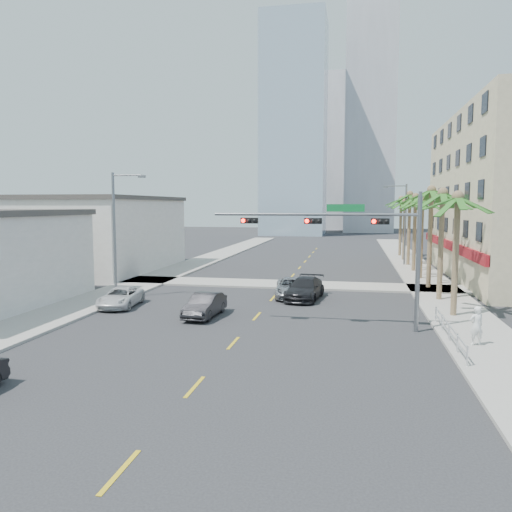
% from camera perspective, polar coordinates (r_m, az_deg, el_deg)
% --- Properties ---
extents(ground, '(260.00, 260.00, 0.00)m').
position_cam_1_polar(ground, '(20.98, -5.28, -12.80)').
color(ground, '#262628').
rests_on(ground, ground).
extents(sidewalk_right, '(4.00, 120.00, 0.15)m').
position_cam_1_polar(sidewalk_right, '(40.12, 20.11, -4.03)').
color(sidewalk_right, gray).
rests_on(sidewalk_right, ground).
extents(sidewalk_left, '(4.00, 120.00, 0.15)m').
position_cam_1_polar(sidewalk_left, '(43.38, -13.06, -3.10)').
color(sidewalk_left, gray).
rests_on(sidewalk_left, ground).
extents(sidewalk_cross, '(80.00, 4.00, 0.15)m').
position_cam_1_polar(sidewalk_cross, '(41.98, 3.24, -3.26)').
color(sidewalk_cross, gray).
rests_on(sidewalk_cross, ground).
extents(building_left_far, '(11.00, 18.00, 7.20)m').
position_cam_1_polar(building_left_far, '(53.46, -16.98, 2.25)').
color(building_left_far, beige).
rests_on(building_left_far, ground).
extents(tower_far_left, '(14.00, 14.00, 48.00)m').
position_cam_1_polar(tower_far_left, '(116.17, 4.40, 14.38)').
color(tower_far_left, '#99B2C6').
rests_on(tower_far_left, ground).
extents(tower_far_right, '(12.00, 12.00, 60.00)m').
position_cam_1_polar(tower_far_right, '(131.19, 12.92, 15.91)').
color(tower_far_right, '#ADADB2').
rests_on(tower_far_right, ground).
extents(tower_far_center, '(16.00, 16.00, 42.00)m').
position_cam_1_polar(tower_far_center, '(145.03, 7.82, 11.43)').
color(tower_far_center, '#ADADB2').
rests_on(tower_far_center, ground).
extents(traffic_signal_mast, '(11.12, 0.54, 7.20)m').
position_cam_1_polar(traffic_signal_mast, '(27.06, 11.37, 2.26)').
color(traffic_signal_mast, slate).
rests_on(traffic_signal_mast, ground).
extents(palm_tree_0, '(4.80, 4.80, 7.80)m').
position_cam_1_polar(palm_tree_0, '(31.62, 22.08, 6.11)').
color(palm_tree_0, brown).
rests_on(palm_tree_0, ground).
extents(palm_tree_1, '(4.80, 4.80, 8.16)m').
position_cam_1_polar(palm_tree_1, '(36.75, 20.57, 6.61)').
color(palm_tree_1, brown).
rests_on(palm_tree_1, ground).
extents(palm_tree_2, '(4.80, 4.80, 8.52)m').
position_cam_1_polar(palm_tree_2, '(41.90, 19.42, 6.98)').
color(palm_tree_2, brown).
rests_on(palm_tree_2, ground).
extents(palm_tree_3, '(4.80, 4.80, 7.80)m').
position_cam_1_polar(palm_tree_3, '(47.04, 18.49, 6.00)').
color(palm_tree_3, brown).
rests_on(palm_tree_3, ground).
extents(palm_tree_4, '(4.80, 4.80, 8.16)m').
position_cam_1_polar(palm_tree_4, '(52.20, 17.78, 6.36)').
color(palm_tree_4, brown).
rests_on(palm_tree_4, ground).
extents(palm_tree_5, '(4.80, 4.80, 8.52)m').
position_cam_1_polar(palm_tree_5, '(57.38, 17.19, 6.65)').
color(palm_tree_5, brown).
rests_on(palm_tree_5, ground).
extents(palm_tree_6, '(4.80, 4.80, 7.80)m').
position_cam_1_polar(palm_tree_6, '(62.54, 16.67, 5.94)').
color(palm_tree_6, brown).
rests_on(palm_tree_6, ground).
extents(palm_tree_7, '(4.80, 4.80, 8.16)m').
position_cam_1_polar(palm_tree_7, '(67.72, 16.26, 6.22)').
color(palm_tree_7, brown).
rests_on(palm_tree_7, ground).
extents(streetlight_left, '(2.55, 0.25, 9.00)m').
position_cam_1_polar(streetlight_left, '(37.06, -15.62, 3.08)').
color(streetlight_left, slate).
rests_on(streetlight_left, ground).
extents(streetlight_right, '(2.55, 0.25, 9.00)m').
position_cam_1_polar(streetlight_right, '(57.33, 16.51, 3.95)').
color(streetlight_right, slate).
rests_on(streetlight_right, ground).
extents(guardrail, '(0.08, 8.08, 1.00)m').
position_cam_1_polar(guardrail, '(26.19, 21.21, -7.87)').
color(guardrail, silver).
rests_on(guardrail, ground).
extents(car_parked_far, '(2.59, 4.75, 1.26)m').
position_cam_1_polar(car_parked_far, '(34.26, -15.21, -4.57)').
color(car_parked_far, silver).
rests_on(car_parked_far, ground).
extents(car_lane_left, '(1.69, 4.35, 1.41)m').
position_cam_1_polar(car_lane_left, '(30.28, -5.87, -5.61)').
color(car_lane_left, black).
rests_on(car_lane_left, ground).
extents(car_lane_center, '(2.91, 5.33, 1.42)m').
position_cam_1_polar(car_lane_center, '(36.44, 4.14, -3.64)').
color(car_lane_center, '#A3A3A7').
rests_on(car_lane_center, ground).
extents(car_lane_right, '(2.75, 5.51, 1.54)m').
position_cam_1_polar(car_lane_right, '(35.80, 5.60, -3.73)').
color(car_lane_right, black).
rests_on(car_lane_right, ground).
extents(pedestrian, '(0.78, 0.64, 1.85)m').
position_cam_1_polar(pedestrian, '(25.73, 23.87, -7.29)').
color(pedestrian, white).
rests_on(pedestrian, sidewalk_right).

